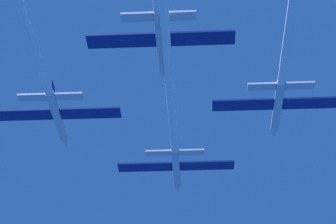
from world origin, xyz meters
name	(u,v)px	position (x,y,z in m)	size (l,w,h in m)	color
jet_lead	(171,99)	(0.70, -15.73, -0.35)	(15.32, 52.79, 2.54)	silver
jet_left_wing	(28,28)	(-12.98, -28.09, -0.01)	(15.32, 52.65, 2.54)	silver
jet_right_wing	(291,16)	(13.10, -28.26, 0.34)	(15.32, 52.34, 2.54)	silver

